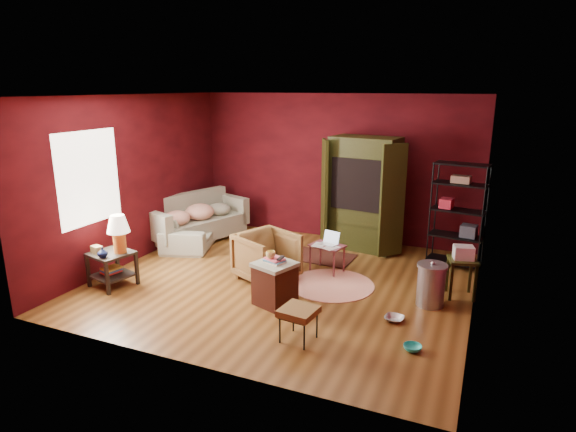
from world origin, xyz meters
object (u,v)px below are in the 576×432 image
laptop_desk (328,248)px  wire_shelving (459,211)px  sofa (196,220)px  armchair (267,254)px  tv_armoire (363,192)px  side_table (115,244)px  hamper (275,283)px

laptop_desk → wire_shelving: (1.89, 1.04, 0.55)m
sofa → armchair: 2.50m
tv_armoire → laptop_desk: bearing=-90.0°
sofa → tv_armoire: 3.27m
armchair → wire_shelving: 3.21m
sofa → wire_shelving: bearing=-102.6°
side_table → laptop_desk: bearing=33.2°
sofa → armchair: armchair is taller
side_table → laptop_desk: side_table is taller
laptop_desk → sofa: bearing=-176.5°
side_table → hamper: bearing=8.0°
wire_shelving → laptop_desk: bearing=-142.5°
side_table → sofa: bearing=94.2°
laptop_desk → wire_shelving: 2.23m
armchair → wire_shelving: wire_shelving is taller
armchair → tv_armoire: size_ratio=0.40×
side_table → laptop_desk: (2.73, 1.79, -0.26)m
armchair → laptop_desk: (0.75, 0.69, -0.01)m
sofa → wire_shelving: wire_shelving is taller
laptop_desk → wire_shelving: size_ratio=0.38×
hamper → laptop_desk: hamper is taller
side_table → wire_shelving: bearing=31.5°
hamper → wire_shelving: (2.16, 2.49, 0.64)m
side_table → tv_armoire: 4.33m
hamper → armchair: bearing=122.5°
sofa → side_table: side_table is taller
side_table → tv_armoire: size_ratio=0.53×
sofa → laptop_desk: 2.96m
laptop_desk → wire_shelving: wire_shelving is taller
side_table → hamper: 2.50m
wire_shelving → tv_armoire: bearing=177.2°
sofa → wire_shelving: size_ratio=1.20×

